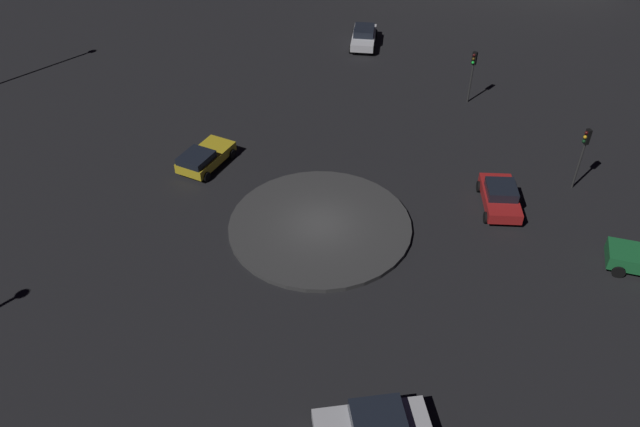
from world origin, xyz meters
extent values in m
plane|color=black|center=(0.00, 0.00, 0.00)|extent=(118.93, 118.93, 0.00)
cylinder|color=#383838|center=(0.00, 0.00, 0.12)|extent=(9.90, 9.90, 0.25)
cylinder|color=black|center=(15.10, -1.69, 0.33)|extent=(0.68, 0.32, 0.65)
cylinder|color=black|center=(15.35, 0.00, 0.33)|extent=(0.68, 0.32, 0.65)
cube|color=white|center=(0.30, 23.86, 0.64)|extent=(1.89, 4.61, 0.58)
cube|color=black|center=(0.30, 24.02, 1.20)|extent=(1.65, 2.25, 0.53)
cylinder|color=black|center=(-0.64, 25.50, 0.35)|extent=(0.23, 0.70, 0.70)
cylinder|color=black|center=(1.21, 25.52, 0.35)|extent=(0.23, 0.70, 0.70)
cylinder|color=black|center=(-0.60, 22.20, 0.35)|extent=(0.23, 0.70, 0.70)
cylinder|color=black|center=(1.24, 22.22, 0.35)|extent=(0.23, 0.70, 0.70)
cube|color=red|center=(9.71, 3.19, 0.61)|extent=(2.13, 4.09, 0.59)
cube|color=black|center=(9.70, 3.21, 1.17)|extent=(1.74, 1.90, 0.52)
cylinder|color=black|center=(10.73, 1.84, 0.32)|extent=(0.27, 0.65, 0.64)
cylinder|color=black|center=(8.91, 1.70, 0.32)|extent=(0.27, 0.65, 0.64)
cylinder|color=black|center=(10.50, 4.69, 0.32)|extent=(0.27, 0.65, 0.64)
cylinder|color=black|center=(8.69, 4.54, 0.32)|extent=(0.27, 0.65, 0.64)
cube|color=gold|center=(-7.70, 4.91, 0.59)|extent=(3.02, 4.23, 0.59)
cube|color=black|center=(-8.01, 4.02, 1.10)|extent=(2.18, 2.33, 0.42)
cylinder|color=black|center=(-8.14, 6.52, 0.30)|extent=(0.40, 0.64, 0.60)
cylinder|color=black|center=(-6.37, 5.91, 0.30)|extent=(0.40, 0.64, 0.60)
cylinder|color=black|center=(-9.04, 3.91, 0.30)|extent=(0.40, 0.64, 0.60)
cylinder|color=black|center=(-7.26, 3.30, 0.30)|extent=(0.40, 0.64, 0.60)
cube|color=silver|center=(3.70, -12.12, 0.59)|extent=(4.75, 2.97, 0.57)
cube|color=black|center=(3.89, -12.06, 1.15)|extent=(2.38, 2.09, 0.55)
cylinder|color=black|center=(1.92, -11.69, 0.30)|extent=(0.64, 0.38, 0.61)
cylinder|color=black|center=(4.98, -10.81, 0.30)|extent=(0.64, 0.38, 0.61)
cylinder|color=#2D2D2D|center=(8.50, 15.24, 1.45)|extent=(0.12, 0.12, 2.90)
cube|color=black|center=(8.50, 15.24, 3.35)|extent=(0.37, 0.34, 0.90)
sphere|color=#3F0C0C|center=(8.43, 15.12, 3.62)|extent=(0.20, 0.20, 0.20)
sphere|color=#4C380F|center=(8.43, 15.12, 3.35)|extent=(0.20, 0.20, 0.20)
sphere|color=#1EE53F|center=(8.43, 15.12, 3.08)|extent=(0.20, 0.20, 0.20)
cylinder|color=#2D2D2D|center=(14.14, 5.64, 1.52)|extent=(0.12, 0.12, 3.05)
cube|color=black|center=(14.14, 5.64, 3.50)|extent=(0.32, 0.36, 0.90)
sphere|color=#3F0C0C|center=(14.01, 5.58, 3.77)|extent=(0.20, 0.20, 0.20)
sphere|color=yellow|center=(14.01, 5.58, 3.50)|extent=(0.20, 0.20, 0.20)
sphere|color=#0F3819|center=(14.01, 5.58, 3.23)|extent=(0.20, 0.20, 0.20)
camera|label=1|loc=(3.63, -25.81, 21.99)|focal=35.31mm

